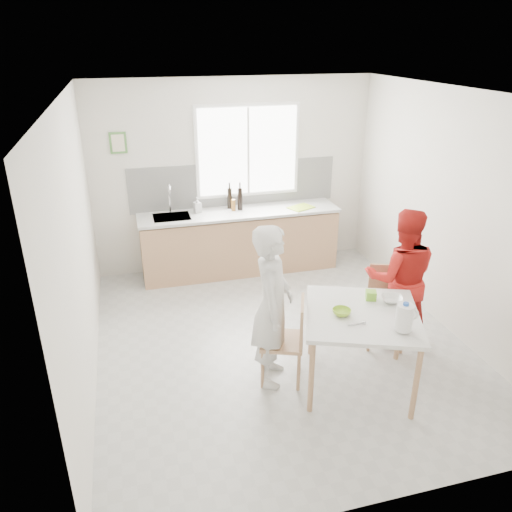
{
  "coord_description": "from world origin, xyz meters",
  "views": [
    {
      "loc": [
        -1.51,
        -4.57,
        3.18
      ],
      "look_at": [
        -0.23,
        0.2,
        1.0
      ],
      "focal_mm": 35.0,
      "sensor_mm": 36.0,
      "label": 1
    }
  ],
  "objects_px": {
    "chair_far": "(386,302)",
    "person_white": "(272,306)",
    "dining_table": "(362,321)",
    "wine_bottle_b": "(230,198)",
    "person_red": "(400,278)",
    "milk_jug": "(405,317)",
    "wine_bottle_a": "(240,199)",
    "chair_left": "(289,337)",
    "bowl_green": "(342,312)",
    "bowl_white": "(392,299)"
  },
  "relations": [
    {
      "from": "chair_far",
      "to": "person_white",
      "type": "xyz_separation_m",
      "value": [
        -1.42,
        -0.33,
        0.33
      ]
    },
    {
      "from": "dining_table",
      "to": "wine_bottle_b",
      "type": "distance_m",
      "value": 3.1
    },
    {
      "from": "dining_table",
      "to": "chair_far",
      "type": "distance_m",
      "value": 0.92
    },
    {
      "from": "person_red",
      "to": "milk_jug",
      "type": "relative_size",
      "value": 5.96
    },
    {
      "from": "chair_far",
      "to": "wine_bottle_a",
      "type": "xyz_separation_m",
      "value": [
        -1.11,
        2.28,
        0.59
      ]
    },
    {
      "from": "wine_bottle_b",
      "to": "milk_jug",
      "type": "bearing_deg",
      "value": -76.47
    },
    {
      "from": "chair_left",
      "to": "milk_jug",
      "type": "bearing_deg",
      "value": 74.53
    },
    {
      "from": "dining_table",
      "to": "chair_far",
      "type": "xyz_separation_m",
      "value": [
        0.62,
        0.64,
        -0.23
      ]
    },
    {
      "from": "dining_table",
      "to": "bowl_green",
      "type": "distance_m",
      "value": 0.23
    },
    {
      "from": "bowl_green",
      "to": "milk_jug",
      "type": "bearing_deg",
      "value": -44.7
    },
    {
      "from": "bowl_white",
      "to": "wine_bottle_b",
      "type": "xyz_separation_m",
      "value": [
        -0.99,
        2.9,
        0.24
      ]
    },
    {
      "from": "bowl_white",
      "to": "milk_jug",
      "type": "bearing_deg",
      "value": -108.56
    },
    {
      "from": "milk_jug",
      "to": "chair_far",
      "type": "bearing_deg",
      "value": 88.63
    },
    {
      "from": "chair_left",
      "to": "wine_bottle_a",
      "type": "height_order",
      "value": "wine_bottle_a"
    },
    {
      "from": "bowl_green",
      "to": "wine_bottle_b",
      "type": "bearing_deg",
      "value": 97.82
    },
    {
      "from": "dining_table",
      "to": "chair_far",
      "type": "relative_size",
      "value": 1.51
    },
    {
      "from": "dining_table",
      "to": "wine_bottle_a",
      "type": "relative_size",
      "value": 4.21
    },
    {
      "from": "bowl_green",
      "to": "milk_jug",
      "type": "distance_m",
      "value": 0.58
    },
    {
      "from": "person_white",
      "to": "chair_far",
      "type": "bearing_deg",
      "value": -55.77
    },
    {
      "from": "wine_bottle_b",
      "to": "chair_far",
      "type": "bearing_deg",
      "value": -62.58
    },
    {
      "from": "wine_bottle_a",
      "to": "dining_table",
      "type": "bearing_deg",
      "value": -80.51
    },
    {
      "from": "person_red",
      "to": "wine_bottle_b",
      "type": "xyz_separation_m",
      "value": [
        -1.35,
        2.44,
        0.28
      ]
    },
    {
      "from": "chair_left",
      "to": "bowl_green",
      "type": "relative_size",
      "value": 5.1
    },
    {
      "from": "chair_left",
      "to": "wine_bottle_b",
      "type": "distance_m",
      "value": 2.83
    },
    {
      "from": "chair_far",
      "to": "wine_bottle_a",
      "type": "bearing_deg",
      "value": 137.05
    },
    {
      "from": "dining_table",
      "to": "bowl_white",
      "type": "xyz_separation_m",
      "value": [
        0.37,
        0.13,
        0.11
      ]
    },
    {
      "from": "bowl_green",
      "to": "dining_table",
      "type": "bearing_deg",
      "value": -7.09
    },
    {
      "from": "wine_bottle_a",
      "to": "person_white",
      "type": "bearing_deg",
      "value": -96.69
    },
    {
      "from": "chair_far",
      "to": "bowl_green",
      "type": "height_order",
      "value": "chair_far"
    },
    {
      "from": "chair_left",
      "to": "bowl_green",
      "type": "xyz_separation_m",
      "value": [
        0.43,
        -0.22,
        0.34
      ]
    },
    {
      "from": "dining_table",
      "to": "wine_bottle_b",
      "type": "relative_size",
      "value": 4.49
    },
    {
      "from": "dining_table",
      "to": "milk_jug",
      "type": "height_order",
      "value": "milk_jug"
    },
    {
      "from": "milk_jug",
      "to": "dining_table",
      "type": "bearing_deg",
      "value": 139.29
    },
    {
      "from": "chair_left",
      "to": "person_white",
      "type": "xyz_separation_m",
      "value": [
        -0.16,
        0.06,
        0.34
      ]
    },
    {
      "from": "wine_bottle_a",
      "to": "bowl_white",
      "type": "bearing_deg",
      "value": -72.93
    },
    {
      "from": "dining_table",
      "to": "milk_jug",
      "type": "distance_m",
      "value": 0.48
    },
    {
      "from": "milk_jug",
      "to": "wine_bottle_a",
      "type": "relative_size",
      "value": 0.83
    },
    {
      "from": "chair_far",
      "to": "milk_jug",
      "type": "relative_size",
      "value": 3.36
    },
    {
      "from": "wine_bottle_a",
      "to": "wine_bottle_b",
      "type": "distance_m",
      "value": 0.16
    },
    {
      "from": "bowl_white",
      "to": "wine_bottle_b",
      "type": "distance_m",
      "value": 3.07
    },
    {
      "from": "chair_far",
      "to": "bowl_white",
      "type": "bearing_deg",
      "value": -95.04
    },
    {
      "from": "person_white",
      "to": "wine_bottle_a",
      "type": "height_order",
      "value": "person_white"
    },
    {
      "from": "chair_far",
      "to": "wine_bottle_b",
      "type": "height_order",
      "value": "wine_bottle_b"
    },
    {
      "from": "bowl_white",
      "to": "person_red",
      "type": "bearing_deg",
      "value": 51.81
    },
    {
      "from": "bowl_green",
      "to": "bowl_white",
      "type": "distance_m",
      "value": 0.58
    },
    {
      "from": "bowl_green",
      "to": "wine_bottle_a",
      "type": "distance_m",
      "value": 2.92
    },
    {
      "from": "dining_table",
      "to": "person_red",
      "type": "relative_size",
      "value": 0.85
    },
    {
      "from": "person_red",
      "to": "wine_bottle_a",
      "type": "height_order",
      "value": "person_red"
    },
    {
      "from": "milk_jug",
      "to": "bowl_white",
      "type": "bearing_deg",
      "value": 92.58
    },
    {
      "from": "person_red",
      "to": "person_white",
      "type": "bearing_deg",
      "value": 31.41
    }
  ]
}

